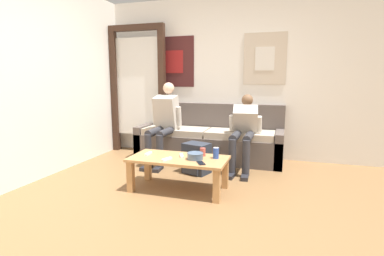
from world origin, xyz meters
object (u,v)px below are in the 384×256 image
at_px(backpack, 196,159).
at_px(pillar_candle, 203,152).
at_px(coffee_table, 179,163).
at_px(ceramic_bowl, 195,156).
at_px(couch, 209,141).
at_px(game_controller_near_right, 182,156).
at_px(cell_phone, 201,163).
at_px(game_controller_near_left, 148,154).
at_px(person_seated_adult, 164,120).
at_px(drink_can_blue, 216,153).
at_px(game_controller_far_center, 167,159).
at_px(person_seated_teen, 244,129).

relative_size(backpack, pillar_candle, 3.87).
bearing_deg(coffee_table, ceramic_bowl, -4.78).
bearing_deg(pillar_candle, couch, 101.40).
xyz_separation_m(game_controller_near_right, cell_phone, (0.29, -0.20, -0.01)).
bearing_deg(game_controller_near_left, person_seated_adult, 102.77).
height_order(backpack, cell_phone, backpack).
bearing_deg(game_controller_near_right, backpack, 90.97).
relative_size(drink_can_blue, game_controller_near_left, 0.86).
relative_size(couch, pillar_candle, 21.41).
bearing_deg(pillar_candle, game_controller_near_right, -155.01).
distance_m(backpack, pillar_candle, 0.60).
bearing_deg(game_controller_near_right, game_controller_far_center, -119.02).
height_order(drink_can_blue, game_controller_near_left, drink_can_blue).
relative_size(person_seated_adult, game_controller_near_right, 8.34).
bearing_deg(pillar_candle, drink_can_blue, -18.87).
xyz_separation_m(ceramic_bowl, game_controller_near_right, (-0.18, 0.06, -0.03)).
relative_size(pillar_candle, game_controller_far_center, 0.73).
height_order(coffee_table, game_controller_far_center, game_controller_far_center).
bearing_deg(ceramic_bowl, game_controller_near_left, 177.09).
height_order(ceramic_bowl, drink_can_blue, drink_can_blue).
bearing_deg(coffee_table, person_seated_teen, 61.41).
relative_size(drink_can_blue, cell_phone, 0.82).
distance_m(couch, game_controller_near_left, 1.46).
height_order(backpack, game_controller_near_right, same).
bearing_deg(coffee_table, game_controller_far_center, -119.34).
xyz_separation_m(person_seated_teen, game_controller_near_left, (-0.97, -1.05, -0.18)).
distance_m(person_seated_teen, ceramic_bowl, 1.16).
relative_size(couch, backpack, 5.53).
bearing_deg(backpack, couch, 91.89).
relative_size(coffee_table, person_seated_adult, 0.91).
height_order(person_seated_adult, game_controller_far_center, person_seated_adult).
bearing_deg(drink_can_blue, backpack, 125.40).
bearing_deg(game_controller_far_center, couch, 87.45).
bearing_deg(game_controller_near_right, person_seated_adult, 122.44).
bearing_deg(game_controller_near_right, coffee_table, -117.83).
bearing_deg(game_controller_far_center, backpack, 83.21).
distance_m(couch, backpack, 0.78).
bearing_deg(pillar_candle, coffee_table, -149.29).
xyz_separation_m(person_seated_adult, cell_phone, (0.93, -1.21, -0.26)).
bearing_deg(drink_can_blue, game_controller_near_right, -173.36).
relative_size(backpack, game_controller_near_right, 2.84).
xyz_separation_m(pillar_candle, game_controller_far_center, (-0.33, -0.29, -0.04)).
bearing_deg(person_seated_adult, coffee_table, -59.46).
height_order(game_controller_near_left, game_controller_near_right, same).
bearing_deg(coffee_table, cell_phone, -27.66).
xyz_separation_m(couch, coffee_table, (0.01, -1.42, 0.02)).
bearing_deg(game_controller_near_right, cell_phone, -35.27).
bearing_deg(drink_can_blue, ceramic_bowl, -153.77).
height_order(person_seated_teen, game_controller_near_right, person_seated_teen).
xyz_separation_m(pillar_candle, game_controller_near_right, (-0.22, -0.10, -0.04)).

